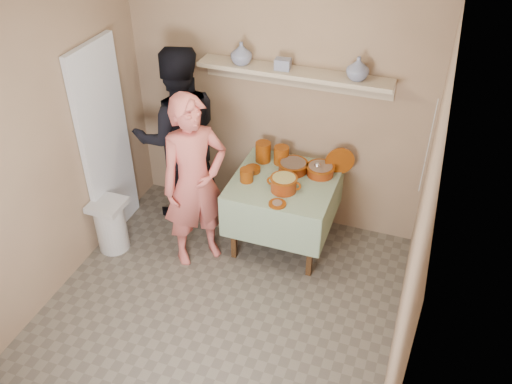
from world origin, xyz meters
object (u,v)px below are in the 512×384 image
at_px(person_cook, 195,183).
at_px(serving_table, 284,190).
at_px(person_helper, 179,136).
at_px(cazuela_rice, 284,183).
at_px(trash_bin, 111,225).

height_order(person_cook, serving_table, person_cook).
relative_size(person_helper, serving_table, 1.94).
relative_size(person_cook, person_helper, 0.92).
bearing_deg(serving_table, person_helper, 173.48).
xyz_separation_m(serving_table, cazuela_rice, (0.04, -0.17, 0.20)).
bearing_deg(person_cook, cazuela_rice, -24.31).
relative_size(cazuela_rice, trash_bin, 0.59).
bearing_deg(person_cook, serving_table, -12.66).
bearing_deg(person_helper, cazuela_rice, 132.12).
bearing_deg(person_helper, serving_table, 139.67).
bearing_deg(trash_bin, person_helper, 62.10).
xyz_separation_m(person_cook, person_helper, (-0.45, 0.60, 0.08)).
xyz_separation_m(person_cook, serving_table, (0.71, 0.47, -0.22)).
bearing_deg(serving_table, trash_bin, -157.39).
distance_m(person_helper, serving_table, 1.20).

